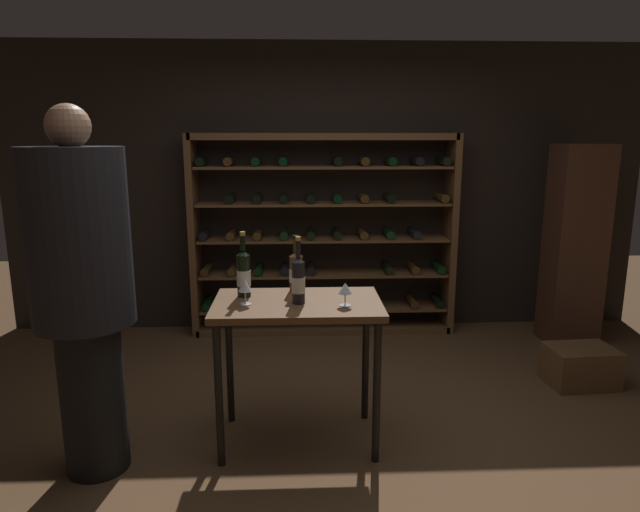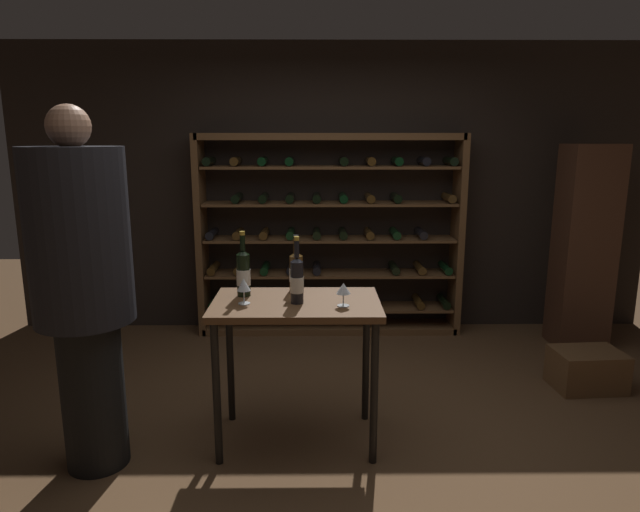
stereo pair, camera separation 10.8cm
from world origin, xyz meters
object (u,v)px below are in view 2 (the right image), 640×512
object	(u,v)px
person_guest_plum_blouse	(83,278)
display_cabinet	(584,247)
wine_rack	(329,236)
tasting_table	(296,320)
wine_bottle_black_capsule	(296,271)
wine_crate	(587,370)
wine_bottle_gold_foil	(243,273)
wine_glass_stemmed_center	(343,290)
wine_bottle_green_slim	(297,280)
wine_glass_stemmed_left	(244,286)

from	to	relation	value
person_guest_plum_blouse	display_cabinet	distance (m)	4.00
person_guest_plum_blouse	wine_rack	bearing A→B (deg)	-116.69
tasting_table	display_cabinet	world-z (taller)	display_cabinet
wine_bottle_black_capsule	wine_rack	bearing A→B (deg)	81.96
display_cabinet	wine_bottle_black_capsule	size ratio (longest dim) A/B	5.05
tasting_table	wine_bottle_black_capsule	xyz separation A→B (m)	(-0.01, 0.23, 0.24)
wine_rack	tasting_table	size ratio (longest dim) A/B	2.50
person_guest_plum_blouse	wine_crate	distance (m)	3.48
wine_bottle_black_capsule	wine_crate	bearing A→B (deg)	12.27
wine_bottle_gold_foil	wine_bottle_black_capsule	distance (m)	0.33
wine_glass_stemmed_center	wine_rack	bearing A→B (deg)	90.87
person_guest_plum_blouse	wine_bottle_green_slim	world-z (taller)	person_guest_plum_blouse
wine_rack	wine_glass_stemmed_left	world-z (taller)	wine_rack
wine_crate	wine_bottle_gold_foil	world-z (taller)	wine_bottle_gold_foil
wine_glass_stemmed_left	tasting_table	bearing A→B (deg)	10.03
wine_glass_stemmed_left	wine_crate	bearing A→B (deg)	17.12
wine_bottle_black_capsule	person_guest_plum_blouse	bearing A→B (deg)	-157.21
tasting_table	wine_glass_stemmed_left	xyz separation A→B (m)	(-0.29, -0.05, 0.22)
wine_crate	wine_glass_stemmed_left	distance (m)	2.64
wine_rack	wine_glass_stemmed_left	size ratio (longest dim) A/B	16.31
wine_rack	tasting_table	xyz separation A→B (m)	(-0.24, -1.95, -0.16)
wine_bottle_gold_foil	wine_glass_stemmed_left	world-z (taller)	wine_bottle_gold_foil
person_guest_plum_blouse	wine_bottle_green_slim	bearing A→B (deg)	-164.71
wine_rack	wine_bottle_green_slim	size ratio (longest dim) A/B	6.29
wine_crate	display_cabinet	xyz separation A→B (m)	(0.34, 0.89, 0.74)
wine_bottle_black_capsule	display_cabinet	bearing A→B (deg)	28.97
wine_rack	wine_bottle_gold_foil	xyz separation A→B (m)	(-0.55, -1.83, 0.10)
wine_bottle_green_slim	wine_crate	bearing A→B (deg)	19.03
wine_bottle_black_capsule	wine_glass_stemmed_left	xyz separation A→B (m)	(-0.29, -0.28, -0.02)
wine_crate	wine_bottle_green_slim	size ratio (longest dim) A/B	1.24
tasting_table	wine_glass_stemmed_center	xyz separation A→B (m)	(0.27, -0.10, 0.21)
display_cabinet	wine_glass_stemmed_center	bearing A→B (deg)	-142.25
wine_bottle_gold_foil	wine_glass_stemmed_left	size ratio (longest dim) A/B	2.62
wine_glass_stemmed_center	wine_glass_stemmed_left	xyz separation A→B (m)	(-0.56, 0.05, 0.01)
wine_crate	display_cabinet	world-z (taller)	display_cabinet
display_cabinet	wine_bottle_gold_foil	xyz separation A→B (m)	(-2.75, -1.46, 0.14)
wine_rack	display_cabinet	world-z (taller)	wine_rack
person_guest_plum_blouse	wine_bottle_gold_foil	world-z (taller)	person_guest_plum_blouse
wine_glass_stemmed_center	tasting_table	bearing A→B (deg)	159.52
wine_rack	tasting_table	bearing A→B (deg)	-96.93
person_guest_plum_blouse	wine_glass_stemmed_left	size ratio (longest dim) A/B	13.23
person_guest_plum_blouse	wine_glass_stemmed_left	bearing A→B (deg)	-162.10
tasting_table	display_cabinet	distance (m)	2.91
wine_rack	tasting_table	distance (m)	1.97
person_guest_plum_blouse	wine_bottle_black_capsule	distance (m)	1.21
wine_glass_stemmed_center	wine_glass_stemmed_left	bearing A→B (deg)	175.13
person_guest_plum_blouse	display_cabinet	xyz separation A→B (m)	(3.55, 1.82, -0.20)
wine_crate	wine_bottle_gold_foil	bearing A→B (deg)	-166.74
wine_bottle_gold_foil	wine_bottle_black_capsule	xyz separation A→B (m)	(0.31, 0.11, -0.02)
wine_rack	wine_bottle_black_capsule	size ratio (longest dim) A/B	6.98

